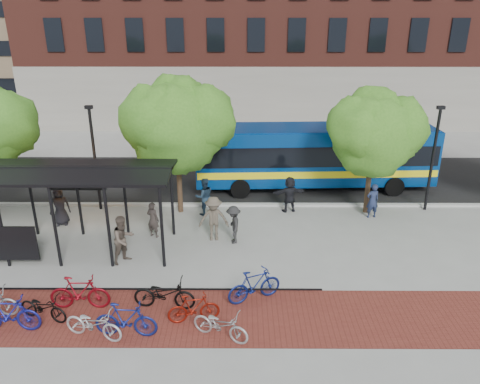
{
  "coord_description": "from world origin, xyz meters",
  "views": [
    {
      "loc": [
        0.0,
        -17.51,
        9.37
      ],
      "look_at": [
        -0.1,
        1.87,
        1.6
      ],
      "focal_mm": 35.0,
      "sensor_mm": 36.0,
      "label": 1
    }
  ],
  "objects_px": {
    "bike_8": "(164,294)",
    "bike_11": "(254,285)",
    "bus_shelter": "(34,181)",
    "lamp_post_right": "(433,156)",
    "lamp_post_left": "(95,156)",
    "pedestrian_0": "(60,206)",
    "pedestrian_2": "(204,197)",
    "bike_4": "(43,307)",
    "pedestrian_8": "(123,239)",
    "bike_5": "(80,293)",
    "bike_9": "(194,308)",
    "tree_b": "(179,121)",
    "bus": "(314,153)",
    "bike_10": "(221,325)",
    "tree_c": "(376,130)",
    "pedestrian_9": "(233,225)",
    "bike_6": "(93,324)",
    "pedestrian_7": "(373,201)",
    "pedestrian_3": "(214,219)",
    "bike_3": "(8,314)",
    "pedestrian_1": "(153,220)",
    "pedestrian_5": "(289,194)"
  },
  "relations": [
    {
      "from": "bike_5",
      "to": "pedestrian_2",
      "type": "height_order",
      "value": "pedestrian_2"
    },
    {
      "from": "bike_8",
      "to": "pedestrian_3",
      "type": "bearing_deg",
      "value": -9.79
    },
    {
      "from": "bike_6",
      "to": "bike_9",
      "type": "relative_size",
      "value": 1.15
    },
    {
      "from": "pedestrian_9",
      "to": "pedestrian_2",
      "type": "bearing_deg",
      "value": -160.18
    },
    {
      "from": "bike_5",
      "to": "pedestrian_7",
      "type": "xyz_separation_m",
      "value": [
        11.45,
        7.24,
        0.24
      ]
    },
    {
      "from": "tree_b",
      "to": "bike_11",
      "type": "bearing_deg",
      "value": -65.87
    },
    {
      "from": "bike_4",
      "to": "bike_6",
      "type": "bearing_deg",
      "value": -97.04
    },
    {
      "from": "bus",
      "to": "bike_11",
      "type": "distance_m",
      "value": 11.28
    },
    {
      "from": "bus",
      "to": "bike_10",
      "type": "xyz_separation_m",
      "value": [
        -4.52,
        -12.61,
        -1.48
      ]
    },
    {
      "from": "tree_b",
      "to": "bike_5",
      "type": "relative_size",
      "value": 3.25
    },
    {
      "from": "pedestrian_3",
      "to": "pedestrian_7",
      "type": "bearing_deg",
      "value": 15.4
    },
    {
      "from": "pedestrian_2",
      "to": "bike_4",
      "type": "bearing_deg",
      "value": 40.81
    },
    {
      "from": "bike_10",
      "to": "pedestrian_7",
      "type": "relative_size",
      "value": 1.09
    },
    {
      "from": "pedestrian_7",
      "to": "pedestrian_8",
      "type": "distance_m",
      "value": 11.49
    },
    {
      "from": "lamp_post_left",
      "to": "bike_5",
      "type": "distance_m",
      "value": 8.59
    },
    {
      "from": "bike_4",
      "to": "pedestrian_7",
      "type": "distance_m",
      "value": 14.7
    },
    {
      "from": "tree_b",
      "to": "bus",
      "type": "xyz_separation_m",
      "value": [
        6.78,
        3.24,
        -2.5
      ]
    },
    {
      "from": "bike_9",
      "to": "pedestrian_1",
      "type": "bearing_deg",
      "value": 10.62
    },
    {
      "from": "bike_3",
      "to": "bike_4",
      "type": "bearing_deg",
      "value": -55.26
    },
    {
      "from": "tree_c",
      "to": "pedestrian_5",
      "type": "height_order",
      "value": "tree_c"
    },
    {
      "from": "bike_8",
      "to": "bike_10",
      "type": "relative_size",
      "value": 1.12
    },
    {
      "from": "bike_8",
      "to": "bike_6",
      "type": "bearing_deg",
      "value": 134.3
    },
    {
      "from": "lamp_post_left",
      "to": "bike_3",
      "type": "distance_m",
      "value": 9.55
    },
    {
      "from": "pedestrian_7",
      "to": "pedestrian_8",
      "type": "height_order",
      "value": "pedestrian_8"
    },
    {
      "from": "pedestrian_1",
      "to": "pedestrian_3",
      "type": "bearing_deg",
      "value": -160.22
    },
    {
      "from": "lamp_post_left",
      "to": "pedestrian_0",
      "type": "relative_size",
      "value": 2.79
    },
    {
      "from": "tree_c",
      "to": "pedestrian_9",
      "type": "height_order",
      "value": "tree_c"
    },
    {
      "from": "bike_9",
      "to": "bike_11",
      "type": "relative_size",
      "value": 0.85
    },
    {
      "from": "bike_9",
      "to": "bike_10",
      "type": "xyz_separation_m",
      "value": [
        0.88,
        -0.79,
        -0.02
      ]
    },
    {
      "from": "bike_8",
      "to": "bike_4",
      "type": "bearing_deg",
      "value": 105.34
    },
    {
      "from": "bus_shelter",
      "to": "bike_11",
      "type": "bearing_deg",
      "value": -22.74
    },
    {
      "from": "tree_b",
      "to": "pedestrian_7",
      "type": "bearing_deg",
      "value": -4.18
    },
    {
      "from": "tree_c",
      "to": "bike_6",
      "type": "bearing_deg",
      "value": -138.36
    },
    {
      "from": "bike_8",
      "to": "pedestrian_9",
      "type": "relative_size",
      "value": 1.25
    },
    {
      "from": "pedestrian_2",
      "to": "bike_8",
      "type": "bearing_deg",
      "value": 64.09
    },
    {
      "from": "pedestrian_7",
      "to": "lamp_post_right",
      "type": "bearing_deg",
      "value": -174.59
    },
    {
      "from": "tree_b",
      "to": "bike_5",
      "type": "bearing_deg",
      "value": -107.1
    },
    {
      "from": "bike_10",
      "to": "pedestrian_3",
      "type": "height_order",
      "value": "pedestrian_3"
    },
    {
      "from": "lamp_post_left",
      "to": "bike_11",
      "type": "bearing_deg",
      "value": -45.93
    },
    {
      "from": "lamp_post_right",
      "to": "bike_5",
      "type": "distance_m",
      "value": 16.63
    },
    {
      "from": "bike_8",
      "to": "bike_11",
      "type": "bearing_deg",
      "value": -75.71
    },
    {
      "from": "bike_5",
      "to": "pedestrian_0",
      "type": "height_order",
      "value": "pedestrian_0"
    },
    {
      "from": "bus",
      "to": "bike_6",
      "type": "distance_m",
      "value": 15.19
    },
    {
      "from": "bus_shelter",
      "to": "lamp_post_right",
      "type": "distance_m",
      "value": 17.61
    },
    {
      "from": "bike_6",
      "to": "bike_10",
      "type": "relative_size",
      "value": 1.03
    },
    {
      "from": "bus",
      "to": "bike_8",
      "type": "height_order",
      "value": "bus"
    },
    {
      "from": "lamp_post_left",
      "to": "pedestrian_8",
      "type": "xyz_separation_m",
      "value": [
        2.42,
        -5.1,
        -1.78
      ]
    },
    {
      "from": "bus_shelter",
      "to": "bike_4",
      "type": "xyz_separation_m",
      "value": [
        1.81,
        -4.67,
        -2.55
      ]
    },
    {
      "from": "bike_3",
      "to": "pedestrian_2",
      "type": "relative_size",
      "value": 1.1
    },
    {
      "from": "bike_8",
      "to": "bike_10",
      "type": "distance_m",
      "value": 2.45
    }
  ]
}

